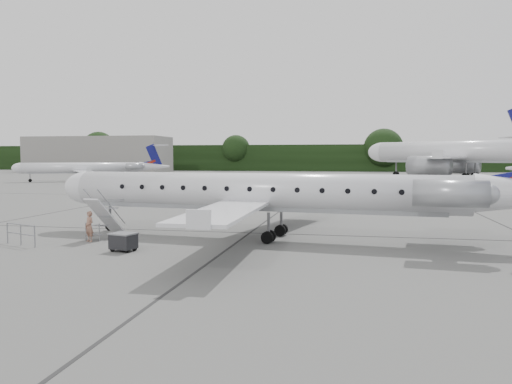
# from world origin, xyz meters

# --- Properties ---
(ground) EXTENTS (320.00, 320.00, 0.00)m
(ground) POSITION_xyz_m (0.00, 0.00, 0.00)
(ground) COLOR #60605D
(ground) RESTS_ON ground
(treeline) EXTENTS (260.00, 4.00, 8.00)m
(treeline) POSITION_xyz_m (0.00, 130.00, 4.00)
(treeline) COLOR black
(treeline) RESTS_ON ground
(terminal_building) EXTENTS (40.00, 14.00, 10.00)m
(terminal_building) POSITION_xyz_m (-70.00, 110.00, 5.00)
(terminal_building) COLOR gray
(terminal_building) RESTS_ON ground
(main_regional_jet) EXTENTS (28.24, 21.75, 6.74)m
(main_regional_jet) POSITION_xyz_m (-2.72, 3.25, 3.37)
(main_regional_jet) COLOR silver
(main_regional_jet) RESTS_ON ground
(airstair) EXTENTS (1.12, 2.50, 2.11)m
(airstair) POSITION_xyz_m (-10.57, 1.92, 1.06)
(airstair) COLOR silver
(airstair) RESTS_ON ground
(passenger) EXTENTS (0.66, 0.59, 1.53)m
(passenger) POSITION_xyz_m (-10.72, 0.57, 0.76)
(passenger) COLOR #8D604D
(passenger) RESTS_ON ground
(safety_railing) EXTENTS (2.08, 0.87, 1.00)m
(safety_railing) POSITION_xyz_m (-13.42, -0.99, 0.50)
(safety_railing) COLOR gray
(safety_railing) RESTS_ON ground
(baggage_cart) EXTENTS (1.18, 1.04, 0.88)m
(baggage_cart) POSITION_xyz_m (-7.93, -1.43, 0.44)
(baggage_cart) COLOR black
(baggage_cart) RESTS_ON ground
(bg_narrowbody) EXTENTS (49.48, 45.24, 14.50)m
(bg_narrowbody) POSITION_xyz_m (21.67, 77.78, 7.25)
(bg_narrowbody) COLOR silver
(bg_narrowbody) RESTS_ON ground
(bg_regional_left) EXTENTS (30.53, 28.12, 6.52)m
(bg_regional_left) POSITION_xyz_m (-44.27, 57.27, 3.26)
(bg_regional_left) COLOR silver
(bg_regional_left) RESTS_ON ground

